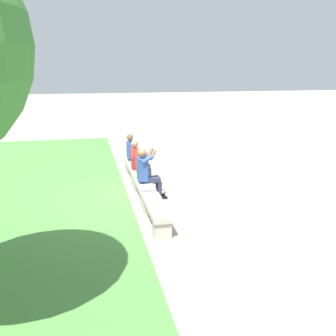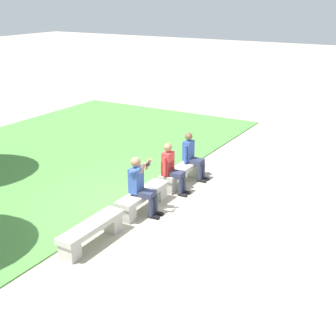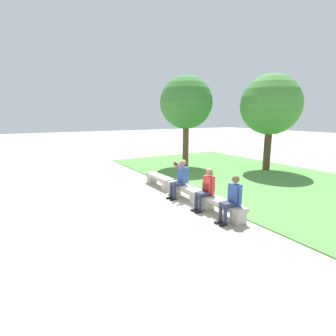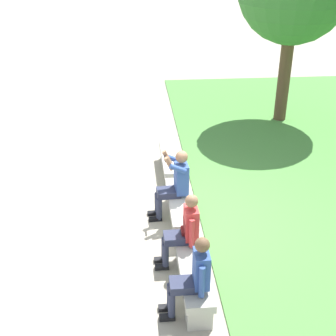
{
  "view_description": "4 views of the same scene",
  "coord_description": "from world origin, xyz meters",
  "px_view_note": "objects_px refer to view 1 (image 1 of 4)",
  "views": [
    {
      "loc": [
        -9.51,
        1.4,
        3.27
      ],
      "look_at": [
        -0.51,
        -0.54,
        0.87
      ],
      "focal_mm": 42.0,
      "sensor_mm": 36.0,
      "label": 1
    },
    {
      "loc": [
        -8.1,
        -5.4,
        4.64
      ],
      "look_at": [
        0.45,
        -0.41,
        0.95
      ],
      "focal_mm": 50.0,
      "sensor_mm": 36.0,
      "label": 2
    },
    {
      "loc": [
        7.09,
        -4.87,
        2.8
      ],
      "look_at": [
        -0.25,
        -0.53,
        1.08
      ],
      "focal_mm": 28.0,
      "sensor_mm": 36.0,
      "label": 3
    },
    {
      "loc": [
        7.08,
        -0.79,
        4.8
      ],
      "look_at": [
        -0.6,
        -0.17,
        0.79
      ],
      "focal_mm": 50.0,
      "sensor_mm": 36.0,
      "label": 4
    }
  ],
  "objects_px": {
    "bench_mid": "(134,168)",
    "person_distant": "(139,161)",
    "backpack": "(136,163)",
    "person_companion": "(134,153)",
    "person_photographer": "(147,171)",
    "bench_near": "(143,186)",
    "bench_main": "(156,211)"
  },
  "relations": [
    {
      "from": "bench_mid",
      "to": "person_distant",
      "type": "distance_m",
      "value": 0.73
    },
    {
      "from": "backpack",
      "to": "person_companion",
      "type": "bearing_deg",
      "value": -4.72
    },
    {
      "from": "person_photographer",
      "to": "person_distant",
      "type": "height_order",
      "value": "person_photographer"
    },
    {
      "from": "bench_near",
      "to": "person_companion",
      "type": "xyz_separation_m",
      "value": [
        2.28,
        -0.07,
        0.38
      ]
    },
    {
      "from": "bench_near",
      "to": "bench_mid",
      "type": "bearing_deg",
      "value": 0.0
    },
    {
      "from": "bench_main",
      "to": "backpack",
      "type": "xyz_separation_m",
      "value": [
        2.99,
        0.03,
        0.33
      ]
    },
    {
      "from": "person_companion",
      "to": "bench_mid",
      "type": "bearing_deg",
      "value": 171.59
    },
    {
      "from": "bench_near",
      "to": "bench_mid",
      "type": "distance_m",
      "value": 1.83
    },
    {
      "from": "bench_main",
      "to": "person_distant",
      "type": "relative_size",
      "value": 1.32
    },
    {
      "from": "person_photographer",
      "to": "person_companion",
      "type": "bearing_deg",
      "value": 0.26
    },
    {
      "from": "bench_mid",
      "to": "person_photographer",
      "type": "height_order",
      "value": "person_photographer"
    },
    {
      "from": "bench_main",
      "to": "bench_mid",
      "type": "bearing_deg",
      "value": 0.0
    },
    {
      "from": "person_photographer",
      "to": "backpack",
      "type": "xyz_separation_m",
      "value": [
        1.35,
        0.1,
        -0.11
      ]
    },
    {
      "from": "bench_mid",
      "to": "backpack",
      "type": "bearing_deg",
      "value": 177.81
    },
    {
      "from": "bench_main",
      "to": "person_photographer",
      "type": "bearing_deg",
      "value": -2.7
    },
    {
      "from": "bench_mid",
      "to": "person_companion",
      "type": "relative_size",
      "value": 1.32
    },
    {
      "from": "bench_main",
      "to": "bench_near",
      "type": "bearing_deg",
      "value": 0.0
    },
    {
      "from": "person_distant",
      "to": "person_photographer",
      "type": "bearing_deg",
      "value": -179.54
    },
    {
      "from": "bench_mid",
      "to": "person_companion",
      "type": "distance_m",
      "value": 0.59
    },
    {
      "from": "bench_main",
      "to": "bench_near",
      "type": "relative_size",
      "value": 1.0
    },
    {
      "from": "bench_mid",
      "to": "backpack",
      "type": "height_order",
      "value": "backpack"
    },
    {
      "from": "person_photographer",
      "to": "person_companion",
      "type": "relative_size",
      "value": 1.05
    },
    {
      "from": "bench_near",
      "to": "person_photographer",
      "type": "bearing_deg",
      "value": -157.39
    },
    {
      "from": "bench_near",
      "to": "bench_mid",
      "type": "xyz_separation_m",
      "value": [
        1.83,
        0.0,
        0.0
      ]
    },
    {
      "from": "person_companion",
      "to": "bench_near",
      "type": "bearing_deg",
      "value": 178.33
    },
    {
      "from": "bench_main",
      "to": "bench_near",
      "type": "xyz_separation_m",
      "value": [
        1.83,
        0.0,
        0.0
      ]
    },
    {
      "from": "bench_near",
      "to": "bench_mid",
      "type": "relative_size",
      "value": 1.0
    },
    {
      "from": "bench_main",
      "to": "person_photographer",
      "type": "distance_m",
      "value": 1.7
    },
    {
      "from": "person_photographer",
      "to": "bench_mid",
      "type": "bearing_deg",
      "value": 2.2
    },
    {
      "from": "person_companion",
      "to": "backpack",
      "type": "bearing_deg",
      "value": 175.28
    },
    {
      "from": "bench_main",
      "to": "person_photographer",
      "type": "height_order",
      "value": "person_photographer"
    },
    {
      "from": "person_photographer",
      "to": "bench_near",
      "type": "bearing_deg",
      "value": 22.61
    }
  ]
}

